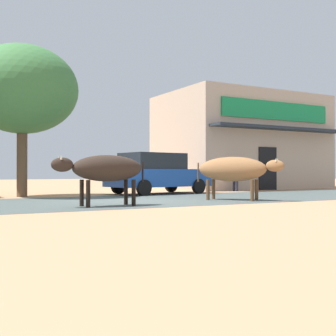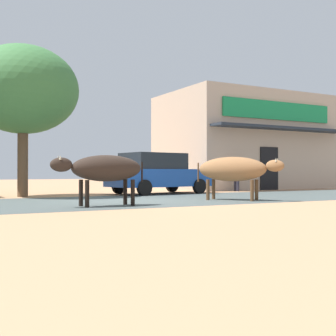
# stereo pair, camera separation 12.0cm
# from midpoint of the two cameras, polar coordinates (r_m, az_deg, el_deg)

# --- Properties ---
(ground) EXTENTS (80.00, 80.00, 0.00)m
(ground) POSITION_cam_midpoint_polar(r_m,az_deg,el_deg) (13.88, -5.33, -4.18)
(ground) COLOR tan
(asphalt_road) EXTENTS (72.00, 5.73, 0.00)m
(asphalt_road) POSITION_cam_midpoint_polar(r_m,az_deg,el_deg) (13.88, -5.33, -4.17)
(asphalt_road) COLOR #47504F
(asphalt_road) RESTS_ON ground
(storefront_right_club) EXTENTS (8.43, 6.54, 5.02)m
(storefront_right_club) POSITION_cam_midpoint_polar(r_m,az_deg,el_deg) (25.02, 9.14, 3.25)
(storefront_right_club) COLOR #C1A790
(storefront_right_club) RESTS_ON ground
(roadside_tree) EXTENTS (3.95, 3.95, 5.41)m
(roadside_tree) POSITION_cam_midpoint_polar(r_m,az_deg,el_deg) (17.02, -18.28, 9.43)
(roadside_tree) COLOR brown
(roadside_tree) RESTS_ON ground
(parked_hatchback_car) EXTENTS (4.41, 2.48, 1.64)m
(parked_hatchback_car) POSITION_cam_midpoint_polar(r_m,az_deg,el_deg) (18.10, -1.63, -0.64)
(parked_hatchback_car) COLOR #1A499E
(parked_hatchback_car) RESTS_ON ground
(cow_near_brown) EXTENTS (2.52, 0.74, 1.33)m
(cow_near_brown) POSITION_cam_midpoint_polar(r_m,az_deg,el_deg) (11.74, -8.25, -0.11)
(cow_near_brown) COLOR #30241D
(cow_near_brown) RESTS_ON ground
(cow_far_dark) EXTENTS (1.99, 2.52, 1.37)m
(cow_far_dark) POSITION_cam_midpoint_polar(r_m,az_deg,el_deg) (14.19, 8.15, -0.18)
(cow_far_dark) COLOR #92633C
(cow_far_dark) RESTS_ON ground
(pedestrian_by_shop) EXTENTS (0.45, 0.61, 1.57)m
(pedestrian_by_shop) POSITION_cam_midpoint_polar(r_m,az_deg,el_deg) (20.69, 8.43, -0.41)
(pedestrian_by_shop) COLOR #262633
(pedestrian_by_shop) RESTS_ON ground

